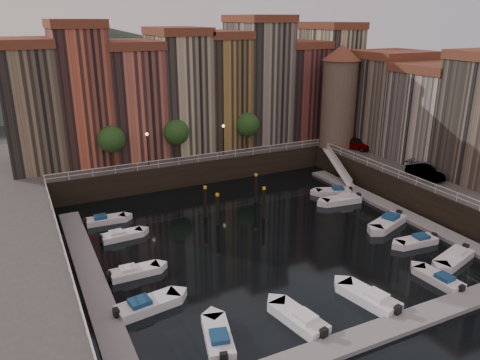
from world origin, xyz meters
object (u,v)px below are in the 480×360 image
mooring_pilings (236,201)px  boat_left_1 (147,305)px  gangway (338,165)px  car_c (427,170)px  car_a (356,144)px  corner_tower (339,95)px  boat_left_3 (121,235)px  car_b (425,173)px  boat_left_2 (134,272)px

mooring_pilings → boat_left_1: bearing=-136.5°
gangway → car_c: size_ratio=1.78×
gangway → car_a: 5.22m
corner_tower → car_a: 7.04m
mooring_pilings → boat_left_3: 12.49m
corner_tower → car_c: corner_tower is taller
boat_left_1 → car_b: (33.64, 6.24, 3.35)m
mooring_pilings → boat_left_1: 18.41m
car_b → car_c: 1.50m
mooring_pilings → boat_left_2: (-12.99, -7.47, -1.32)m
gangway → car_a: size_ratio=1.83×
car_a → car_b: 13.26m
gangway → corner_tower: bearing=57.2°
boat_left_3 → car_a: car_a is taller
gangway → mooring_pilings: size_ratio=1.18×
mooring_pilings → car_b: bearing=-17.5°
corner_tower → mooring_pilings: (-19.92, -9.25, -8.54)m
car_b → boat_left_3: bearing=167.8°
mooring_pilings → car_b: 21.42m
gangway → boat_left_3: 29.89m
mooring_pilings → car_c: size_ratio=1.51×
corner_tower → car_b: (0.41, -15.66, -6.46)m
corner_tower → boat_left_3: size_ratio=3.32×
boat_left_1 → gangway: bearing=21.5°
boat_left_3 → car_b: size_ratio=0.93×
car_a → car_c: (0.11, -12.34, -0.10)m
boat_left_2 → car_a: size_ratio=0.94×
boat_left_3 → car_b: bearing=-13.6°
boat_left_1 → car_c: car_c is taller
gangway → mooring_pilings: 17.67m
boat_left_1 → boat_left_2: bearing=78.1°
boat_left_3 → mooring_pilings: bearing=-2.0°
mooring_pilings → boat_left_3: mooring_pilings is taller
corner_tower → gangway: size_ratio=1.66×
boat_left_3 → boat_left_1: bearing=-96.9°
boat_left_1 → boat_left_3: (0.90, 12.48, -0.06)m
corner_tower → car_a: (1.53, -2.45, -6.42)m
boat_left_1 → car_a: 39.98m
boat_left_3 → car_c: 34.55m
boat_left_2 → car_a: 37.44m
boat_left_2 → car_c: size_ratio=0.91×
boat_left_2 → gangway: bearing=22.3°
mooring_pilings → car_b: (20.33, -6.42, 2.08)m
car_c → boat_left_2: bearing=167.4°
car_b → gangway: bearing=105.1°
car_b → car_a: bearing=83.7°
mooring_pilings → boat_left_2: 15.05m
corner_tower → boat_left_2: (-32.91, -16.72, -9.86)m
boat_left_2 → car_c: car_c is taller
mooring_pilings → car_a: (21.44, 6.80, 2.12)m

